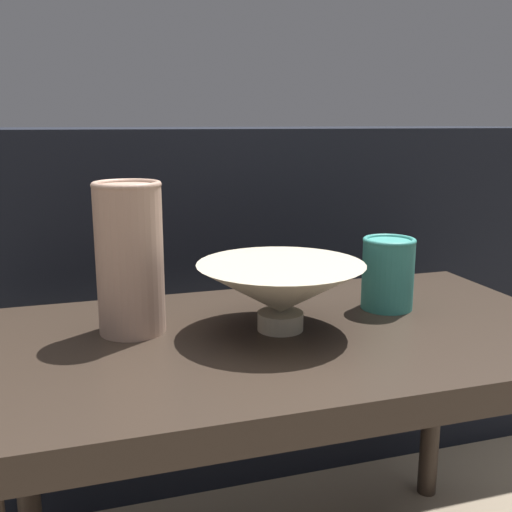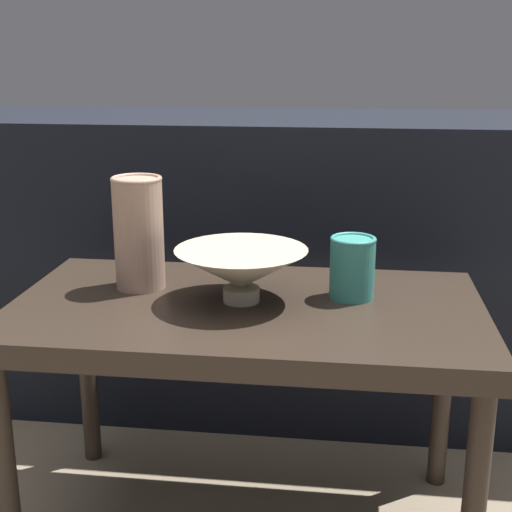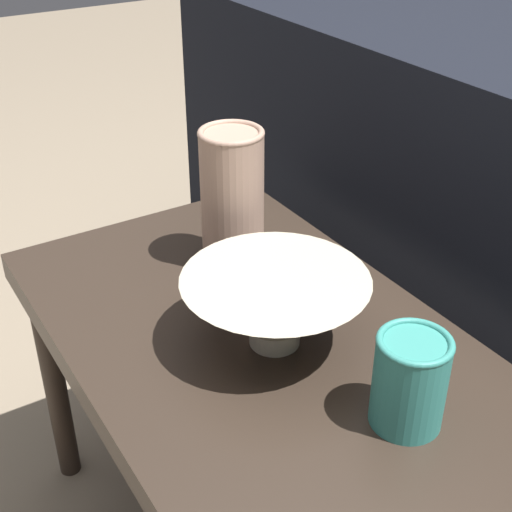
% 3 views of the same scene
% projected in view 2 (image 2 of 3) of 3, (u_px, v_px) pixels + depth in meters
% --- Properties ---
extents(table, '(0.80, 0.45, 0.44)m').
position_uv_depth(table, '(247.00, 329.00, 1.22)').
color(table, '#2D231C').
rests_on(table, ground_plane).
extents(couch_backdrop, '(1.71, 0.50, 0.70)m').
position_uv_depth(couch_backdrop, '(278.00, 259.00, 1.77)').
color(couch_backdrop, black).
rests_on(couch_backdrop, ground_plane).
extents(bowl, '(0.23, 0.23, 0.09)m').
position_uv_depth(bowl, '(241.00, 269.00, 1.20)').
color(bowl, '#B2A88E').
rests_on(bowl, table).
extents(vase_textured_left, '(0.09, 0.09, 0.20)m').
position_uv_depth(vase_textured_left, '(139.00, 232.00, 1.26)').
color(vase_textured_left, tan).
rests_on(vase_textured_left, table).
extents(vase_colorful_right, '(0.08, 0.08, 0.11)m').
position_uv_depth(vase_colorful_right, '(352.00, 266.00, 1.22)').
color(vase_colorful_right, teal).
rests_on(vase_colorful_right, table).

